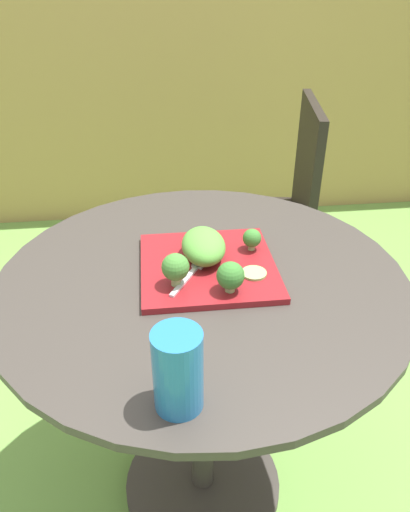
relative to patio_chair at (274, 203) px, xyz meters
name	(u,v)px	position (x,y,z in m)	size (l,w,h in m)	color
ground_plane	(203,487)	(-0.36, -0.78, -0.53)	(12.00, 12.00, 0.00)	#669342
bamboo_fence	(164,83)	(-0.36, 1.03, 0.23)	(8.00, 0.08, 1.50)	#9E7F47
patio_table	(202,372)	(-0.36, -0.78, -0.06)	(0.86, 0.86, 0.75)	#38332D
patio_chair	(274,203)	(0.00, 0.00, 0.00)	(0.51, 0.51, 0.90)	black
salad_plate	(208,266)	(-0.34, -0.76, 0.23)	(0.28, 0.28, 0.01)	maroon
drinking_glass	(178,374)	(-0.43, -1.12, 0.29)	(0.07, 0.07, 0.14)	#236BA8
fork	(192,272)	(-0.38, -0.79, 0.24)	(0.09, 0.14, 0.00)	silver
lettuce_mound	(203,246)	(-0.35, -0.74, 0.27)	(0.09, 0.14, 0.06)	#519338
broccoli_floret_0	(252,238)	(-0.24, -0.71, 0.27)	(0.04, 0.04, 0.05)	#99B770
broccoli_floret_1	(175,268)	(-0.42, -0.83, 0.28)	(0.06, 0.06, 0.07)	#99B770
broccoli_floret_2	(230,276)	(-0.31, -0.86, 0.28)	(0.05, 0.05, 0.06)	#99B770
cucumber_slice_0	(254,273)	(-0.26, -0.81, 0.24)	(0.05, 0.05, 0.01)	#8EB766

